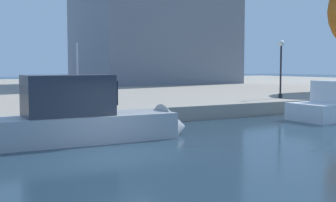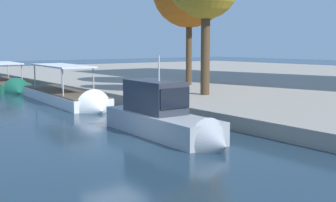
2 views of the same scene
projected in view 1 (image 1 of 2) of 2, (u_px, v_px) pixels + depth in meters
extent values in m
plane|color=#1E3342|center=(129.00, 153.00, 16.00)|extent=(220.00, 220.00, 0.00)
cube|color=#9EA3A8|center=(83.00, 134.00, 18.30)|extent=(7.54, 2.42, 1.51)
cone|color=#9EA3A8|center=(174.00, 127.00, 20.24)|extent=(1.26, 2.13, 2.09)
cube|color=#2D333D|center=(68.00, 95.00, 17.92)|extent=(3.42, 1.86, 1.59)
cube|color=black|center=(100.00, 92.00, 18.52)|extent=(0.95, 1.68, 0.96)
cylinder|color=silver|center=(77.00, 59.00, 17.98)|extent=(0.08, 0.08, 1.25)
cylinder|color=black|center=(281.00, 72.00, 31.15)|extent=(0.12, 0.12, 3.53)
sphere|color=white|center=(281.00, 43.00, 30.99)|extent=(0.39, 0.39, 0.39)
cylinder|color=black|center=(280.00, 96.00, 31.27)|extent=(0.26, 0.26, 0.30)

